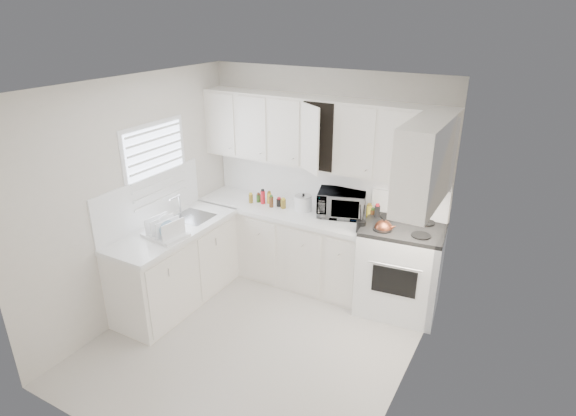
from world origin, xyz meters
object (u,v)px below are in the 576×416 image
Objects in this scene: microwave at (342,201)px; utensil_crock at (361,218)px; stove at (401,257)px; rice_cooker at (303,202)px; dish_rack at (164,226)px; tea_kettle at (383,227)px.

utensil_crock is at bearing -58.37° from microwave.
stove is 0.93m from microwave.
stove is at bearing 24.76° from utensil_crock.
microwave is at bearing 7.23° from rice_cooker.
microwave is at bearing 52.48° from dish_rack.
tea_kettle is 1.13× the size of rice_cooker.
stove is 1.32m from rice_cooker.
rice_cooker is (-1.26, 0.06, 0.39)m from stove.
dish_rack is (-2.03, -1.14, 0.02)m from tea_kettle.
stove is 2.44× the size of microwave.
rice_cooker is 0.63× the size of utensil_crock.
microwave is (-0.79, 0.13, 0.47)m from stove.
rice_cooker is 1.66m from dish_rack.
tea_kettle is 0.44× the size of microwave.
dish_rack is at bearing -156.25° from stove.
stove reaches higher than tea_kettle.
rice_cooker is at bearing 62.16° from dish_rack.
utensil_crock is 0.76× the size of dish_rack.
tea_kettle is at bearing 36.60° from dish_rack.
stove is 3.95× the size of utensil_crock.
rice_cooker is 0.88m from utensil_crock.
rice_cooker is at bearing 170.58° from stove.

